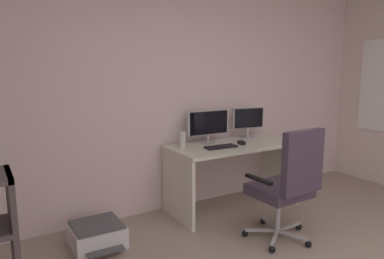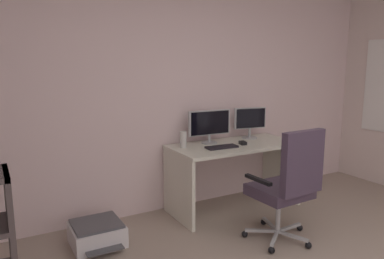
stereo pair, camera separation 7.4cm
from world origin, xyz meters
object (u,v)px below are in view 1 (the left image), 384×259
object	(u,v)px
monitor_main	(208,124)
office_chair	(288,182)
keyboard	(221,147)
desk	(233,161)
computer_mouse	(241,143)
desktop_speaker	(182,140)
printer	(97,234)
monitor_secondary	(248,120)

from	to	relation	value
monitor_main	office_chair	bearing A→B (deg)	-82.20
keyboard	office_chair	distance (m)	0.85
monitor_main	desk	bearing A→B (deg)	-35.81
monitor_main	computer_mouse	world-z (taller)	monitor_main
desktop_speaker	computer_mouse	bearing A→B (deg)	-16.37
computer_mouse	monitor_main	bearing A→B (deg)	155.27
keyboard	computer_mouse	distance (m)	0.29
monitor_main	keyboard	bearing A→B (deg)	-92.27
office_chair	desktop_speaker	bearing A→B (deg)	115.94
desktop_speaker	printer	xyz separation A→B (m)	(-0.99, -0.21, -0.72)
monitor_secondary	desktop_speaker	size ratio (longest dim) A/B	2.32
desk	keyboard	bearing A→B (deg)	-157.68
monitor_secondary	keyboard	distance (m)	0.66
desktop_speaker	keyboard	bearing A→B (deg)	-31.92
computer_mouse	desktop_speaker	world-z (taller)	desktop_speaker
computer_mouse	desktop_speaker	size ratio (longest dim) A/B	0.59
computer_mouse	keyboard	bearing A→B (deg)	-159.86
printer	office_chair	bearing A→B (deg)	-28.61
computer_mouse	office_chair	world-z (taller)	office_chair
desktop_speaker	monitor_secondary	bearing A→B (deg)	3.00
computer_mouse	office_chair	size ratio (longest dim) A/B	0.09
computer_mouse	monitor_secondary	bearing A→B (deg)	55.13
computer_mouse	office_chair	xyz separation A→B (m)	(-0.13, -0.84, -0.18)
monitor_main	printer	bearing A→B (deg)	-169.08
computer_mouse	printer	bearing A→B (deg)	-164.14
computer_mouse	desk	bearing A→B (deg)	143.18
desk	monitor_main	world-z (taller)	monitor_main
monitor_secondary	desktop_speaker	world-z (taller)	monitor_secondary
office_chair	desk	bearing A→B (deg)	85.03
office_chair	printer	bearing A→B (deg)	151.39
monitor_main	desktop_speaker	bearing A→B (deg)	-172.31
keyboard	office_chair	xyz separation A→B (m)	(0.16, -0.81, -0.18)
monitor_secondary	office_chair	xyz separation A→B (m)	(-0.41, -1.07, -0.38)
printer	monitor_main	bearing A→B (deg)	10.92
desk	monitor_secondary	bearing A→B (deg)	26.16
monitor_main	printer	xyz separation A→B (m)	(-1.35, -0.26, -0.85)
keyboard	printer	xyz separation A→B (m)	(-1.34, 0.00, -0.65)
monitor_secondary	keyboard	xyz separation A→B (m)	(-0.57, -0.26, -0.21)
keyboard	desktop_speaker	world-z (taller)	desktop_speaker
desk	monitor_main	xyz separation A→B (m)	(-0.23, 0.16, 0.41)
office_chair	printer	xyz separation A→B (m)	(-1.49, 0.81, -0.47)
desktop_speaker	monitor_main	bearing A→B (deg)	7.69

